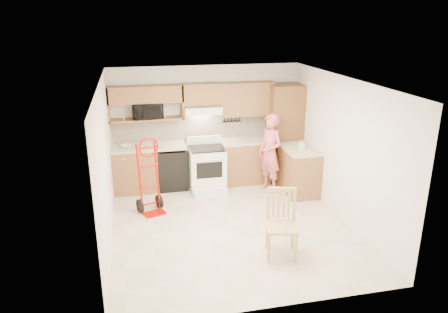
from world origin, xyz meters
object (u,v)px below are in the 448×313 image
object	(u,v)px
microwave	(147,110)
hand_truck	(150,179)
person	(270,153)
dining_chair	(282,225)
range	(207,166)

from	to	relation	value
microwave	hand_truck	distance (m)	1.61
person	dining_chair	world-z (taller)	person
person	microwave	bearing A→B (deg)	-128.44
microwave	range	xyz separation A→B (m)	(1.13, -0.44, -1.12)
hand_truck	dining_chair	world-z (taller)	hand_truck
hand_truck	dining_chair	xyz separation A→B (m)	(1.82, -1.92, -0.14)
dining_chair	person	bearing A→B (deg)	90.34
microwave	dining_chair	bearing A→B (deg)	-67.66
range	person	size ratio (longest dim) A/B	0.66
range	dining_chair	world-z (taller)	range
range	hand_truck	bearing A→B (deg)	-145.55
range	hand_truck	xyz separation A→B (m)	(-1.19, -0.82, 0.11)
microwave	hand_truck	bearing A→B (deg)	-99.60
range	hand_truck	world-z (taller)	hand_truck
dining_chair	microwave	bearing A→B (deg)	133.37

